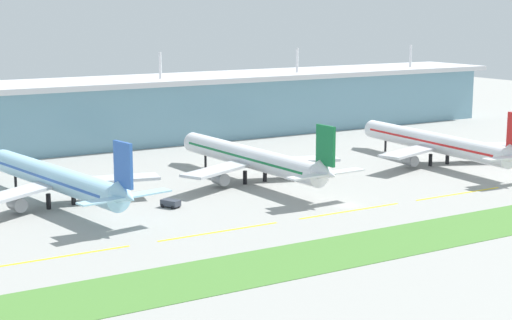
% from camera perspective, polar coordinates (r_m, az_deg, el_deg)
% --- Properties ---
extents(ground_plane, '(600.00, 600.00, 0.00)m').
position_cam_1_polar(ground_plane, '(191.47, 6.53, -3.19)').
color(ground_plane, gray).
extents(terminal_building, '(288.00, 34.00, 31.15)m').
position_cam_1_polar(terminal_building, '(284.25, -7.18, 3.61)').
color(terminal_building, '#6693A8').
rests_on(terminal_building, ground).
extents(airliner_near, '(48.12, 68.51, 18.90)m').
position_cam_1_polar(airliner_near, '(193.99, -13.86, -1.30)').
color(airliner_near, '#9ED1EA').
rests_on(airliner_near, ground).
extents(airliner_middle, '(48.73, 71.28, 18.90)m').
position_cam_1_polar(airliner_middle, '(214.65, -0.29, 0.14)').
color(airliner_middle, silver).
rests_on(airliner_middle, ground).
extents(airliner_far, '(48.72, 72.30, 18.90)m').
position_cam_1_polar(airliner_far, '(245.17, 12.61, 1.19)').
color(airliner_far, white).
rests_on(airliner_far, ground).
extents(taxiway_stripe_west, '(28.00, 0.70, 0.04)m').
position_cam_1_polar(taxiway_stripe_west, '(155.53, -13.75, -6.68)').
color(taxiway_stripe_west, yellow).
rests_on(taxiway_stripe_west, ground).
extents(taxiway_stripe_mid_west, '(28.00, 0.70, 0.04)m').
position_cam_1_polar(taxiway_stripe_mid_west, '(168.09, -2.59, -5.08)').
color(taxiway_stripe_mid_west, yellow).
rests_on(taxiway_stripe_mid_west, ground).
extents(taxiway_stripe_centre, '(28.00, 0.70, 0.04)m').
position_cam_1_polar(taxiway_stripe_centre, '(186.09, 6.67, -3.59)').
color(taxiway_stripe_centre, yellow).
rests_on(taxiway_stripe_centre, ground).
extents(taxiway_stripe_mid_east, '(28.00, 0.70, 0.04)m').
position_cam_1_polar(taxiway_stripe_mid_east, '(208.13, 14.12, -2.33)').
color(taxiway_stripe_mid_east, yellow).
rests_on(taxiway_stripe_mid_east, ground).
extents(grass_verge, '(300.00, 18.00, 0.10)m').
position_cam_1_polar(grass_verge, '(170.17, 12.50, -5.12)').
color(grass_verge, '#477A33').
rests_on(grass_verge, ground).
extents(pushback_tug, '(4.14, 5.01, 1.85)m').
position_cam_1_polar(pushback_tug, '(188.85, -6.05, -3.03)').
color(pushback_tug, '#333842').
rests_on(pushback_tug, ground).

